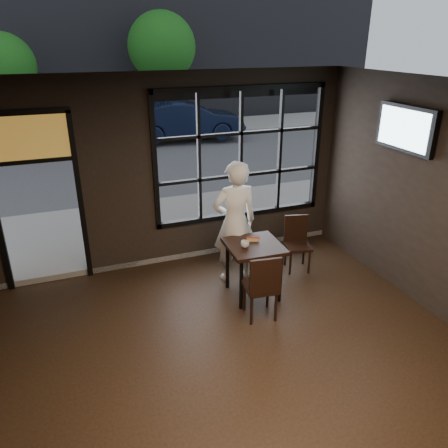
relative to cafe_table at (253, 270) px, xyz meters
name	(u,v)px	position (x,y,z in m)	size (l,w,h in m)	color
floor	(261,400)	(-0.79, -1.98, -0.44)	(6.00, 7.00, 0.02)	black
ceiling	(274,97)	(-0.79, -1.98, 2.78)	(6.00, 7.00, 0.02)	black
window_frame	(241,155)	(0.41, 1.52, 1.37)	(3.06, 0.12, 2.28)	black
stained_transom	(27,137)	(-2.89, 1.52, 1.92)	(1.20, 0.06, 0.70)	orange
street_asphalt	(85,105)	(-0.79, 22.02, -0.45)	(60.00, 41.00, 0.04)	#545456
cafe_table	(253,270)	(0.00, 0.00, 0.00)	(0.79, 0.79, 0.86)	black
chair_near	(260,285)	(-0.14, -0.55, 0.07)	(0.43, 0.43, 1.00)	black
chair_window	(298,245)	(1.03, 0.45, 0.03)	(0.40, 0.40, 0.92)	black
man	(235,223)	(-0.08, 0.55, 0.56)	(0.72, 0.47, 1.98)	white
hotdog	(253,239)	(0.03, 0.12, 0.45)	(0.20, 0.08, 0.06)	tan
cup	(245,244)	(-0.16, -0.04, 0.47)	(0.12, 0.12, 0.10)	silver
tv	(406,128)	(2.14, -0.36, 2.04)	(0.12, 1.10, 0.64)	black
navy_car	(186,120)	(2.07, 10.66, 0.37)	(1.47, 4.22, 1.39)	black
maroon_car	(37,130)	(-3.11, 10.40, 0.39)	(1.70, 4.23, 1.44)	#571C27
tree_left	(3,66)	(-3.96, 12.75, 2.29)	(2.26, 2.26, 3.85)	#332114
tree_right	(162,47)	(1.91, 13.36, 2.84)	(2.72, 2.72, 4.65)	#332114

